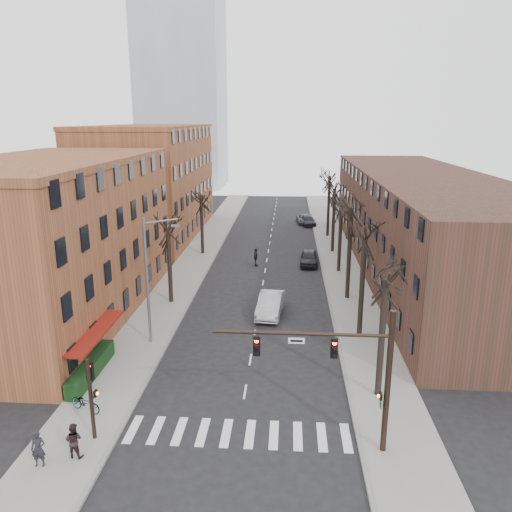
% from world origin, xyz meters
% --- Properties ---
extents(ground, '(160.00, 160.00, 0.00)m').
position_xyz_m(ground, '(0.00, 0.00, 0.00)').
color(ground, black).
rests_on(ground, ground).
extents(sidewalk_left, '(4.00, 90.00, 0.15)m').
position_xyz_m(sidewalk_left, '(-8.00, 35.00, 0.07)').
color(sidewalk_left, gray).
rests_on(sidewalk_left, ground).
extents(sidewalk_right, '(4.00, 90.00, 0.15)m').
position_xyz_m(sidewalk_right, '(8.00, 35.00, 0.07)').
color(sidewalk_right, gray).
rests_on(sidewalk_right, ground).
extents(building_left_near, '(12.00, 26.00, 12.00)m').
position_xyz_m(building_left_near, '(-16.00, 15.00, 6.00)').
color(building_left_near, brown).
rests_on(building_left_near, ground).
extents(building_left_far, '(12.00, 28.00, 14.00)m').
position_xyz_m(building_left_far, '(-16.00, 44.00, 7.00)').
color(building_left_far, brown).
rests_on(building_left_far, ground).
extents(building_right, '(12.00, 50.00, 10.00)m').
position_xyz_m(building_right, '(16.00, 30.00, 5.00)').
color(building_right, '#482921').
rests_on(building_right, ground).
extents(office_tower, '(18.00, 18.00, 60.00)m').
position_xyz_m(office_tower, '(-22.00, 95.00, 30.00)').
color(office_tower, '#B2B7BF').
rests_on(office_tower, ground).
extents(awning_left, '(1.20, 7.00, 0.15)m').
position_xyz_m(awning_left, '(-9.40, 6.00, 0.00)').
color(awning_left, maroon).
rests_on(awning_left, ground).
extents(hedge, '(0.80, 6.00, 1.00)m').
position_xyz_m(hedge, '(-9.50, 5.00, 0.65)').
color(hedge, '#153613').
rests_on(hedge, sidewalk_left).
extents(tree_right_a, '(5.20, 5.20, 10.00)m').
position_xyz_m(tree_right_a, '(7.60, 4.00, 0.00)').
color(tree_right_a, black).
rests_on(tree_right_a, ground).
extents(tree_right_b, '(5.20, 5.20, 10.80)m').
position_xyz_m(tree_right_b, '(7.60, 12.00, 0.00)').
color(tree_right_b, black).
rests_on(tree_right_b, ground).
extents(tree_right_c, '(5.20, 5.20, 11.60)m').
position_xyz_m(tree_right_c, '(7.60, 20.00, 0.00)').
color(tree_right_c, black).
rests_on(tree_right_c, ground).
extents(tree_right_d, '(5.20, 5.20, 10.00)m').
position_xyz_m(tree_right_d, '(7.60, 28.00, 0.00)').
color(tree_right_d, black).
rests_on(tree_right_d, ground).
extents(tree_right_e, '(5.20, 5.20, 10.80)m').
position_xyz_m(tree_right_e, '(7.60, 36.00, 0.00)').
color(tree_right_e, black).
rests_on(tree_right_e, ground).
extents(tree_right_f, '(5.20, 5.20, 11.60)m').
position_xyz_m(tree_right_f, '(7.60, 44.00, 0.00)').
color(tree_right_f, black).
rests_on(tree_right_f, ground).
extents(tree_left_a, '(5.20, 5.20, 9.50)m').
position_xyz_m(tree_left_a, '(-7.60, 18.00, 0.00)').
color(tree_left_a, black).
rests_on(tree_left_a, ground).
extents(tree_left_b, '(5.20, 5.20, 9.50)m').
position_xyz_m(tree_left_b, '(-7.60, 34.00, 0.00)').
color(tree_left_b, black).
rests_on(tree_left_b, ground).
extents(signal_mast_arm, '(8.14, 0.30, 7.20)m').
position_xyz_m(signal_mast_arm, '(5.45, -1.00, 4.40)').
color(signal_mast_arm, black).
rests_on(signal_mast_arm, ground).
extents(signal_pole_left, '(0.47, 0.44, 4.40)m').
position_xyz_m(signal_pole_left, '(-6.99, -0.95, 2.61)').
color(signal_pole_left, black).
rests_on(signal_pole_left, ground).
extents(streetlight, '(2.45, 0.22, 9.03)m').
position_xyz_m(streetlight, '(-7.03, 10.00, 5.01)').
color(streetlight, slate).
rests_on(streetlight, ground).
extents(silver_sedan, '(2.29, 5.37, 1.72)m').
position_xyz_m(silver_sedan, '(1.00, 15.96, 0.86)').
color(silver_sedan, '#A3A6AA').
rests_on(silver_sedan, ground).
extents(parked_car_near, '(2.11, 4.74, 1.58)m').
position_xyz_m(parked_car_near, '(4.64, 30.45, 0.79)').
color(parked_car_near, black).
rests_on(parked_car_near, ground).
extents(parked_car_mid, '(2.28, 4.73, 1.33)m').
position_xyz_m(parked_car_mid, '(5.30, 51.41, 0.66)').
color(parked_car_mid, black).
rests_on(parked_car_mid, ground).
extents(parked_car_far, '(2.58, 4.95, 1.33)m').
position_xyz_m(parked_car_far, '(4.80, 52.76, 0.67)').
color(parked_car_far, '#515357').
rests_on(parked_car_far, ground).
extents(pedestrian_a, '(0.69, 0.51, 1.75)m').
position_xyz_m(pedestrian_a, '(-8.69, -3.16, 1.02)').
color(pedestrian_a, black).
rests_on(pedestrian_a, sidewalk_left).
extents(pedestrian_b, '(0.88, 0.72, 1.71)m').
position_xyz_m(pedestrian_b, '(-7.37, -2.44, 1.01)').
color(pedestrian_b, black).
rests_on(pedestrian_b, sidewalk_left).
extents(pedestrian_crossing, '(0.49, 1.14, 1.93)m').
position_xyz_m(pedestrian_crossing, '(-1.09, 29.67, 0.97)').
color(pedestrian_crossing, black).
rests_on(pedestrian_crossing, ground).
extents(bicycle, '(2.03, 1.33, 1.01)m').
position_xyz_m(bicycle, '(-8.33, 1.23, 0.65)').
color(bicycle, gray).
rests_on(bicycle, sidewalk_left).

